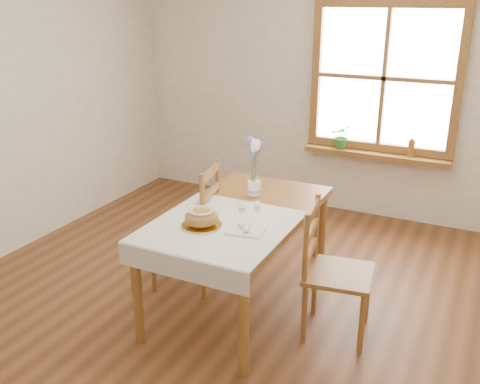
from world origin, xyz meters
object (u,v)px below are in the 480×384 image
object	(u,v)px
dining_table	(240,222)
flower_vase	(254,189)
chair_left	(185,225)
bread_plate	(202,225)
chair_right	(339,272)

from	to	relation	value
dining_table	flower_vase	bearing A→B (deg)	97.70
chair_left	flower_vase	xyz separation A→B (m)	(0.48, 0.26, 0.30)
chair_left	bread_plate	distance (m)	0.66
chair_left	bread_plate	bearing A→B (deg)	30.74
chair_left	chair_right	world-z (taller)	chair_left
chair_right	bread_plate	xyz separation A→B (m)	(-0.87, -0.32, 0.30)
dining_table	flower_vase	size ratio (longest dim) A/B	14.15
bread_plate	flower_vase	xyz separation A→B (m)	(0.06, 0.71, 0.04)
chair_left	chair_right	xyz separation A→B (m)	(1.29, -0.13, -0.04)
dining_table	chair_left	size ratio (longest dim) A/B	1.57
chair_right	chair_left	bearing A→B (deg)	76.05
flower_vase	chair_left	bearing A→B (deg)	-151.24
chair_right	flower_vase	distance (m)	0.96
dining_table	chair_right	distance (m)	0.79
chair_right	flower_vase	world-z (taller)	chair_right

